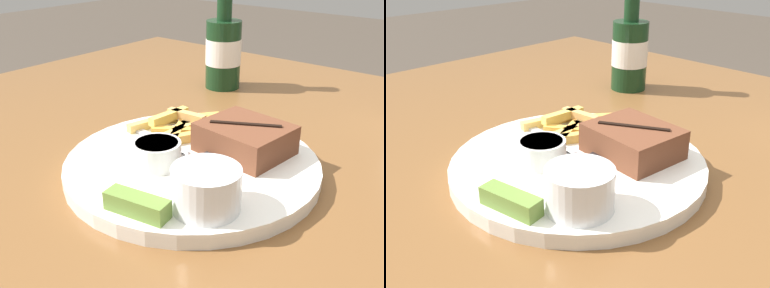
% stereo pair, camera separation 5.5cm
% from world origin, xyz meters
% --- Properties ---
extents(dining_table, '(1.19, 1.15, 0.76)m').
position_xyz_m(dining_table, '(0.00, 0.00, 0.68)').
color(dining_table, brown).
rests_on(dining_table, ground_plane).
extents(dinner_plate, '(0.32, 0.32, 0.02)m').
position_xyz_m(dinner_plate, '(0.00, 0.00, 0.77)').
color(dinner_plate, white).
rests_on(dinner_plate, dining_table).
extents(steak_portion, '(0.11, 0.10, 0.04)m').
position_xyz_m(steak_portion, '(0.04, 0.06, 0.80)').
color(steak_portion, brown).
rests_on(steak_portion, dinner_plate).
extents(fries_pile, '(0.14, 0.13, 0.02)m').
position_xyz_m(fries_pile, '(-0.06, 0.06, 0.79)').
color(fries_pile, gold).
rests_on(fries_pile, dinner_plate).
extents(coleslaw_cup, '(0.07, 0.07, 0.05)m').
position_xyz_m(coleslaw_cup, '(0.08, -0.08, 0.81)').
color(coleslaw_cup, white).
rests_on(coleslaw_cup, dinner_plate).
extents(dipping_sauce_cup, '(0.06, 0.06, 0.03)m').
position_xyz_m(dipping_sauce_cup, '(-0.02, -0.04, 0.80)').
color(dipping_sauce_cup, silver).
rests_on(dipping_sauce_cup, dinner_plate).
extents(pickle_spear, '(0.07, 0.03, 0.02)m').
position_xyz_m(pickle_spear, '(0.03, -0.13, 0.79)').
color(pickle_spear, olive).
rests_on(pickle_spear, dinner_plate).
extents(fork_utensil, '(0.13, 0.03, 0.00)m').
position_xyz_m(fork_utensil, '(-0.08, 0.01, 0.78)').
color(fork_utensil, '#B7B7BC').
rests_on(fork_utensil, dinner_plate).
extents(knife_utensil, '(0.03, 0.17, 0.01)m').
position_xyz_m(knife_utensil, '(0.02, 0.04, 0.79)').
color(knife_utensil, '#B7B7BC').
rests_on(knife_utensil, dinner_plate).
extents(beer_bottle, '(0.07, 0.07, 0.21)m').
position_xyz_m(beer_bottle, '(-0.17, 0.31, 0.84)').
color(beer_bottle, '#143319').
rests_on(beer_bottle, dining_table).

